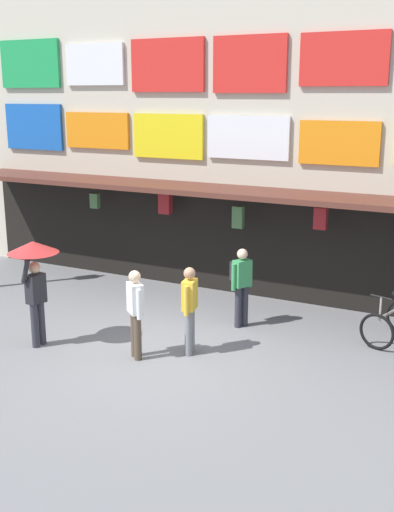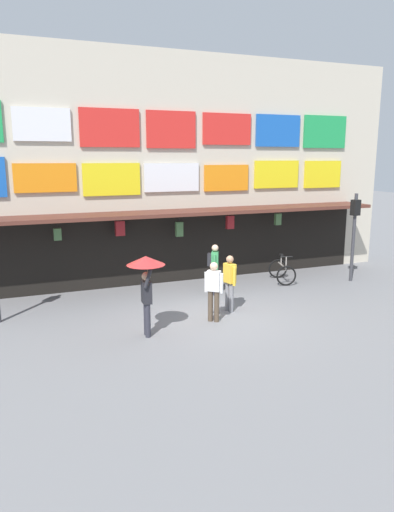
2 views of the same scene
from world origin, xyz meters
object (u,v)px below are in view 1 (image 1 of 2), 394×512
object	(u,v)px
pedestrian_in_black	(190,306)
pedestrian_with_umbrella	(34,264)
bicycle_parked	(390,323)
pedestrian_in_red	(241,281)
pedestrian_in_white	(135,309)

from	to	relation	value
pedestrian_in_black	pedestrian_with_umbrella	bearing A→B (deg)	-160.31
bicycle_parked	pedestrian_in_black	bearing A→B (deg)	-144.35
pedestrian_in_red	pedestrian_in_white	world-z (taller)	same
pedestrian_in_black	pedestrian_in_red	distance (m)	1.78
pedestrian_with_umbrella	pedestrian_in_red	distance (m)	4.17
pedestrian_in_black	pedestrian_in_red	size ratio (longest dim) A/B	1.00
bicycle_parked	pedestrian_in_red	bearing A→B (deg)	-169.32
pedestrian_with_umbrella	pedestrian_in_black	distance (m)	3.03
pedestrian_with_umbrella	pedestrian_in_red	size ratio (longest dim) A/B	1.24
pedestrian_in_black	pedestrian_in_white	xyz separation A→B (m)	(-0.78, -0.63, 0.00)
pedestrian_with_umbrella	pedestrian_in_white	size ratio (longest dim) A/B	1.24
pedestrian_in_red	pedestrian_in_white	bearing A→B (deg)	-113.94
pedestrian_in_red	bicycle_parked	bearing A→B (deg)	10.68
pedestrian_in_black	pedestrian_in_red	world-z (taller)	same
pedestrian_in_white	bicycle_parked	bearing A→B (deg)	36.30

